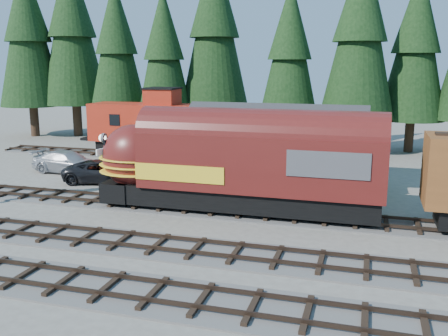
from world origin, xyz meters
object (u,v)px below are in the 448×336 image
(locomotive, at_px, (229,167))
(pickup_truck_b, at_px, (68,162))
(caboose, at_px, (152,126))
(depot, at_px, (267,142))
(pickup_truck_a, at_px, (105,171))

(locomotive, distance_m, pickup_truck_b, 15.79)
(pickup_truck_b, bearing_deg, caboose, -20.95)
(caboose, relative_size, pickup_truck_b, 1.94)
(depot, xyz_separation_m, pickup_truck_a, (-10.90, -2.12, -2.19))
(caboose, height_order, pickup_truck_a, caboose)
(pickup_truck_a, height_order, pickup_truck_b, pickup_truck_b)
(pickup_truck_a, bearing_deg, caboose, -8.39)
(depot, bearing_deg, pickup_truck_b, -179.59)
(depot, xyz_separation_m, caboose, (-11.63, 7.50, -0.21))
(pickup_truck_b, bearing_deg, locomotive, -110.39)
(depot, relative_size, pickup_truck_a, 2.31)
(locomotive, bearing_deg, caboose, 127.77)
(caboose, distance_m, pickup_truck_b, 8.59)
(depot, bearing_deg, locomotive, -96.89)
(depot, distance_m, pickup_truck_b, 15.27)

